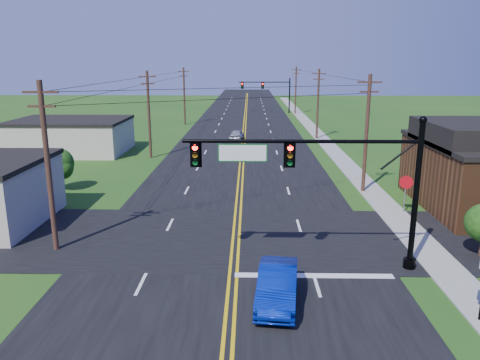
{
  "coord_description": "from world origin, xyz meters",
  "views": [
    {
      "loc": [
        0.9,
        -13.38,
        9.86
      ],
      "look_at": [
        0.44,
        10.0,
        3.94
      ],
      "focal_mm": 35.0,
      "sensor_mm": 36.0,
      "label": 1
    }
  ],
  "objects_px": {
    "signal_mast_main": "(322,174)",
    "stop_sign": "(406,186)",
    "signal_mast_far": "(267,90)",
    "blue_car": "(277,286)"
  },
  "relations": [
    {
      "from": "signal_mast_main",
      "to": "stop_sign",
      "type": "distance_m",
      "value": 11.62
    },
    {
      "from": "signal_mast_far",
      "to": "stop_sign",
      "type": "height_order",
      "value": "signal_mast_far"
    },
    {
      "from": "signal_mast_main",
      "to": "blue_car",
      "type": "bearing_deg",
      "value": -122.63
    },
    {
      "from": "blue_car",
      "to": "stop_sign",
      "type": "xyz_separation_m",
      "value": [
        9.23,
        12.28,
        1.1
      ]
    },
    {
      "from": "signal_mast_main",
      "to": "blue_car",
      "type": "xyz_separation_m",
      "value": [
        -2.22,
        -3.47,
        -3.99
      ]
    },
    {
      "from": "blue_car",
      "to": "stop_sign",
      "type": "bearing_deg",
      "value": 59.36
    },
    {
      "from": "signal_mast_main",
      "to": "signal_mast_far",
      "type": "bearing_deg",
      "value": 89.92
    },
    {
      "from": "signal_mast_far",
      "to": "blue_car",
      "type": "height_order",
      "value": "signal_mast_far"
    },
    {
      "from": "signal_mast_far",
      "to": "stop_sign",
      "type": "xyz_separation_m",
      "value": [
        6.9,
        -63.2,
        -2.69
      ]
    },
    {
      "from": "signal_mast_main",
      "to": "signal_mast_far",
      "type": "height_order",
      "value": "same"
    }
  ]
}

